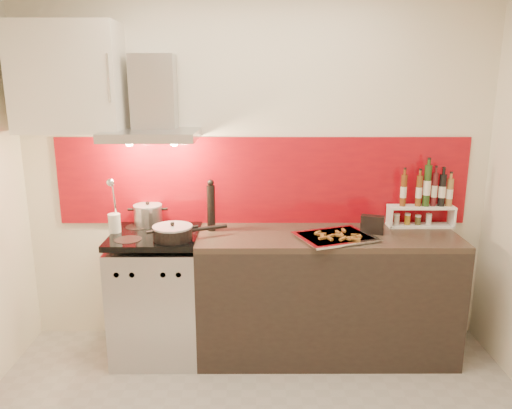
{
  "coord_description": "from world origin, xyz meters",
  "views": [
    {
      "loc": [
        -0.01,
        -2.2,
        1.94
      ],
      "look_at": [
        0.0,
        0.95,
        1.15
      ],
      "focal_mm": 35.0,
      "sensor_mm": 36.0,
      "label": 1
    }
  ],
  "objects_px": {
    "stock_pot": "(148,215)",
    "pepper_mill": "(211,206)",
    "range_stove": "(158,296)",
    "counter": "(326,294)",
    "baking_tray": "(335,237)",
    "saute_pan": "(174,233)"
  },
  "relations": [
    {
      "from": "stock_pot",
      "to": "pepper_mill",
      "type": "relative_size",
      "value": 0.56
    },
    {
      "from": "range_stove",
      "to": "counter",
      "type": "bearing_deg",
      "value": 0.23
    },
    {
      "from": "pepper_mill",
      "to": "baking_tray",
      "type": "bearing_deg",
      "value": -13.34
    },
    {
      "from": "counter",
      "to": "stock_pot",
      "type": "height_order",
      "value": "stock_pot"
    },
    {
      "from": "stock_pot",
      "to": "saute_pan",
      "type": "relative_size",
      "value": 0.42
    },
    {
      "from": "range_stove",
      "to": "baking_tray",
      "type": "relative_size",
      "value": 1.55
    },
    {
      "from": "baking_tray",
      "to": "saute_pan",
      "type": "bearing_deg",
      "value": -178.06
    },
    {
      "from": "range_stove",
      "to": "saute_pan",
      "type": "bearing_deg",
      "value": -41.66
    },
    {
      "from": "stock_pot",
      "to": "pepper_mill",
      "type": "height_order",
      "value": "pepper_mill"
    },
    {
      "from": "stock_pot",
      "to": "pepper_mill",
      "type": "distance_m",
      "value": 0.49
    },
    {
      "from": "saute_pan",
      "to": "pepper_mill",
      "type": "height_order",
      "value": "pepper_mill"
    },
    {
      "from": "range_stove",
      "to": "saute_pan",
      "type": "xyz_separation_m",
      "value": [
        0.16,
        -0.14,
        0.52
      ]
    },
    {
      "from": "stock_pot",
      "to": "saute_pan",
      "type": "bearing_deg",
      "value": -54.5
    },
    {
      "from": "counter",
      "to": "stock_pot",
      "type": "relative_size",
      "value": 8.73
    },
    {
      "from": "baking_tray",
      "to": "range_stove",
      "type": "bearing_deg",
      "value": 175.26
    },
    {
      "from": "saute_pan",
      "to": "baking_tray",
      "type": "xyz_separation_m",
      "value": [
        1.08,
        0.04,
        -0.04
      ]
    },
    {
      "from": "counter",
      "to": "saute_pan",
      "type": "height_order",
      "value": "saute_pan"
    },
    {
      "from": "counter",
      "to": "baking_tray",
      "type": "xyz_separation_m",
      "value": [
        0.03,
        -0.11,
        0.47
      ]
    },
    {
      "from": "baking_tray",
      "to": "counter",
      "type": "bearing_deg",
      "value": 106.72
    },
    {
      "from": "range_stove",
      "to": "baking_tray",
      "type": "height_order",
      "value": "baking_tray"
    },
    {
      "from": "range_stove",
      "to": "baking_tray",
      "type": "xyz_separation_m",
      "value": [
        1.23,
        -0.1,
        0.47
      ]
    },
    {
      "from": "counter",
      "to": "baking_tray",
      "type": "relative_size",
      "value": 3.06
    }
  ]
}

